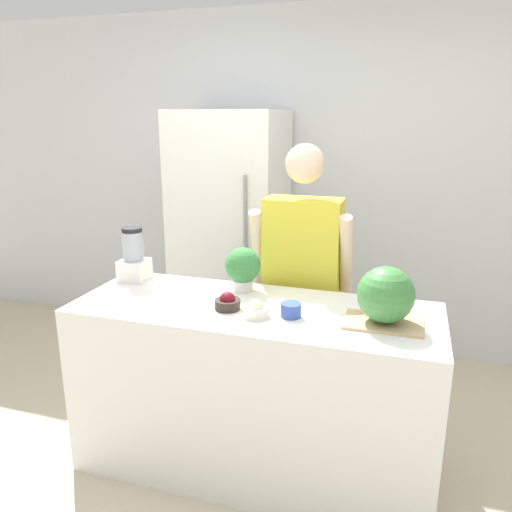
{
  "coord_description": "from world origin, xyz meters",
  "views": [
    {
      "loc": [
        0.69,
        -1.85,
        1.81
      ],
      "look_at": [
        0.0,
        0.37,
        1.16
      ],
      "focal_mm": 35.0,
      "sensor_mm": 36.0,
      "label": 1
    }
  ],
  "objects_px": {
    "refrigerator": "(231,237)",
    "bowl_cherries": "(227,302)",
    "person": "(302,286)",
    "watermelon": "(386,295)",
    "blender": "(134,257)",
    "potted_plant": "(243,267)",
    "bowl_small_blue": "(291,310)",
    "bowl_cream": "(256,310)"
  },
  "relations": [
    {
      "from": "bowl_small_blue",
      "to": "bowl_cream",
      "type": "bearing_deg",
      "value": -163.83
    },
    {
      "from": "refrigerator",
      "to": "blender",
      "type": "xyz_separation_m",
      "value": [
        -0.18,
        -1.09,
        0.11
      ]
    },
    {
      "from": "watermelon",
      "to": "bowl_cream",
      "type": "distance_m",
      "value": 0.59
    },
    {
      "from": "potted_plant",
      "to": "person",
      "type": "bearing_deg",
      "value": 50.09
    },
    {
      "from": "bowl_small_blue",
      "to": "blender",
      "type": "height_order",
      "value": "blender"
    },
    {
      "from": "person",
      "to": "bowl_cream",
      "type": "xyz_separation_m",
      "value": [
        -0.08,
        -0.63,
        0.08
      ]
    },
    {
      "from": "blender",
      "to": "refrigerator",
      "type": "bearing_deg",
      "value": 80.38
    },
    {
      "from": "bowl_cream",
      "to": "blender",
      "type": "distance_m",
      "value": 0.88
    },
    {
      "from": "watermelon",
      "to": "bowl_cream",
      "type": "xyz_separation_m",
      "value": [
        -0.58,
        -0.08,
        -0.11
      ]
    },
    {
      "from": "refrigerator",
      "to": "bowl_cherries",
      "type": "distance_m",
      "value": 1.43
    },
    {
      "from": "refrigerator",
      "to": "bowl_small_blue",
      "type": "xyz_separation_m",
      "value": [
        0.79,
        -1.35,
        0.01
      ]
    },
    {
      "from": "refrigerator",
      "to": "person",
      "type": "relative_size",
      "value": 1.11
    },
    {
      "from": "person",
      "to": "bowl_small_blue",
      "type": "bearing_deg",
      "value": -82.75
    },
    {
      "from": "refrigerator",
      "to": "bowl_cream",
      "type": "distance_m",
      "value": 1.53
    },
    {
      "from": "bowl_cherries",
      "to": "person",
      "type": "bearing_deg",
      "value": 67.59
    },
    {
      "from": "potted_plant",
      "to": "watermelon",
      "type": "bearing_deg",
      "value": -17.94
    },
    {
      "from": "person",
      "to": "watermelon",
      "type": "relative_size",
      "value": 6.56
    },
    {
      "from": "blender",
      "to": "potted_plant",
      "type": "height_order",
      "value": "blender"
    },
    {
      "from": "refrigerator",
      "to": "bowl_small_blue",
      "type": "bearing_deg",
      "value": -59.62
    },
    {
      "from": "bowl_small_blue",
      "to": "bowl_cherries",
      "type": "bearing_deg",
      "value": 179.58
    },
    {
      "from": "refrigerator",
      "to": "watermelon",
      "type": "xyz_separation_m",
      "value": [
        1.21,
        -1.31,
        0.12
      ]
    },
    {
      "from": "refrigerator",
      "to": "bowl_small_blue",
      "type": "relative_size",
      "value": 19.17
    },
    {
      "from": "watermelon",
      "to": "bowl_small_blue",
      "type": "distance_m",
      "value": 0.44
    },
    {
      "from": "bowl_cherries",
      "to": "blender",
      "type": "relative_size",
      "value": 0.41
    },
    {
      "from": "bowl_cream",
      "to": "bowl_small_blue",
      "type": "distance_m",
      "value": 0.16
    },
    {
      "from": "bowl_cream",
      "to": "potted_plant",
      "type": "relative_size",
      "value": 0.54
    },
    {
      "from": "refrigerator",
      "to": "watermelon",
      "type": "relative_size",
      "value": 7.29
    },
    {
      "from": "bowl_cream",
      "to": "bowl_small_blue",
      "type": "bearing_deg",
      "value": 16.17
    },
    {
      "from": "person",
      "to": "blender",
      "type": "height_order",
      "value": "person"
    },
    {
      "from": "potted_plant",
      "to": "blender",
      "type": "bearing_deg",
      "value": -178.32
    },
    {
      "from": "bowl_cherries",
      "to": "bowl_cream",
      "type": "distance_m",
      "value": 0.17
    },
    {
      "from": "person",
      "to": "bowl_cherries",
      "type": "height_order",
      "value": "person"
    },
    {
      "from": "person",
      "to": "bowl_cherries",
      "type": "relative_size",
      "value": 13.35
    },
    {
      "from": "bowl_cherries",
      "to": "bowl_small_blue",
      "type": "xyz_separation_m",
      "value": [
        0.32,
        -0.0,
        0.0
      ]
    },
    {
      "from": "refrigerator",
      "to": "bowl_cream",
      "type": "xyz_separation_m",
      "value": [
        0.63,
        -1.4,
        0.01
      ]
    },
    {
      "from": "watermelon",
      "to": "blender",
      "type": "relative_size",
      "value": 0.83
    },
    {
      "from": "watermelon",
      "to": "refrigerator",
      "type": "bearing_deg",
      "value": 132.7
    },
    {
      "from": "person",
      "to": "potted_plant",
      "type": "xyz_separation_m",
      "value": [
        -0.26,
        -0.31,
        0.18
      ]
    },
    {
      "from": "watermelon",
      "to": "blender",
      "type": "height_order",
      "value": "blender"
    },
    {
      "from": "refrigerator",
      "to": "potted_plant",
      "type": "height_order",
      "value": "refrigerator"
    },
    {
      "from": "bowl_small_blue",
      "to": "potted_plant",
      "type": "distance_m",
      "value": 0.44
    },
    {
      "from": "refrigerator",
      "to": "bowl_cream",
      "type": "relative_size",
      "value": 14.42
    }
  ]
}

